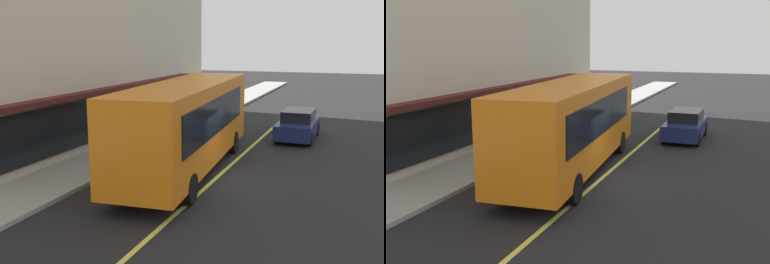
# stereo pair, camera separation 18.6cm
# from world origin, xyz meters

# --- Properties ---
(ground) EXTENTS (120.00, 120.00, 0.00)m
(ground) POSITION_xyz_m (0.00, 0.00, 0.00)
(ground) COLOR black
(sidewalk) EXTENTS (80.00, 2.72, 0.15)m
(sidewalk) POSITION_xyz_m (0.00, 5.30, 0.07)
(sidewalk) COLOR #9E9B93
(sidewalk) RESTS_ON ground
(lane_centre_stripe) EXTENTS (36.00, 0.16, 0.01)m
(lane_centre_stripe) POSITION_xyz_m (0.00, 0.00, 0.00)
(lane_centre_stripe) COLOR #D8D14C
(lane_centre_stripe) RESTS_ON ground
(bus) EXTENTS (11.29, 3.37, 3.50)m
(bus) POSITION_xyz_m (0.66, 1.34, 1.99)
(bus) COLOR orange
(bus) RESTS_ON ground
(car_navy) EXTENTS (4.31, 1.89, 1.52)m
(car_navy) POSITION_xyz_m (8.43, -1.82, 0.74)
(car_navy) COLOR navy
(car_navy) RESTS_ON ground
(pedestrian_mid_block) EXTENTS (0.34, 0.34, 1.79)m
(pedestrian_mid_block) POSITION_xyz_m (4.89, 5.21, 1.23)
(pedestrian_mid_block) COLOR black
(pedestrian_mid_block) RESTS_ON sidewalk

